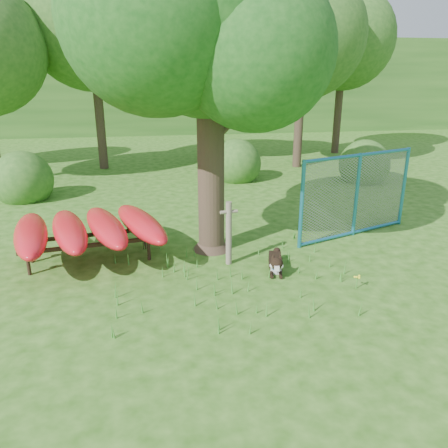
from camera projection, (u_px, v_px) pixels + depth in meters
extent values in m
plane|color=#235210|center=(224.00, 303.00, 7.42)|extent=(80.00, 80.00, 0.00)
cylinder|color=#34261C|center=(211.00, 150.00, 9.01)|extent=(0.69, 0.69, 4.42)
cone|color=#34261C|center=(212.00, 240.00, 9.65)|extent=(1.04, 1.04, 0.44)
sphere|color=#164D16|center=(209.00, 2.00, 8.12)|extent=(4.24, 4.24, 4.24)
sphere|color=#164D16|center=(254.00, 38.00, 9.23)|extent=(3.18, 3.18, 3.18)
sphere|color=#164D16|center=(156.00, 18.00, 7.48)|extent=(3.36, 3.36, 3.36)
sphere|color=#164D16|center=(256.00, 51.00, 7.66)|extent=(2.83, 2.83, 2.83)
cylinder|color=#34261C|center=(234.00, 118.00, 9.01)|extent=(1.12, 0.84, 0.94)
cylinder|color=#34261C|center=(186.00, 101.00, 8.67)|extent=(1.04, 0.41, 0.90)
cylinder|color=#6C6051|center=(229.00, 233.00, 8.75)|extent=(0.14, 0.14, 1.32)
cylinder|color=#6C6051|center=(229.00, 212.00, 8.60)|extent=(0.36, 0.11, 0.07)
cylinder|color=black|center=(28.00, 264.00, 8.39)|extent=(0.08, 0.08, 0.45)
cylinder|color=black|center=(149.00, 250.00, 9.08)|extent=(0.08, 0.08, 0.45)
cylinder|color=black|center=(31.00, 252.00, 8.95)|extent=(0.08, 0.08, 0.45)
cylinder|color=black|center=(144.00, 240.00, 9.64)|extent=(0.08, 0.08, 0.45)
cube|color=black|center=(90.00, 245.00, 8.66)|extent=(2.66, 0.48, 0.07)
cube|color=black|center=(89.00, 235.00, 9.22)|extent=(2.66, 0.48, 0.07)
ellipsoid|color=red|center=(31.00, 234.00, 8.54)|extent=(1.20, 2.75, 0.43)
ellipsoid|color=red|center=(69.00, 231.00, 8.75)|extent=(1.28, 2.75, 0.43)
ellipsoid|color=red|center=(106.00, 227.00, 8.96)|extent=(1.37, 2.74, 0.43)
ellipsoid|color=red|center=(141.00, 223.00, 9.18)|extent=(1.45, 2.73, 0.43)
cube|color=black|center=(275.00, 262.00, 8.75)|extent=(0.39, 0.70, 0.23)
cube|color=white|center=(276.00, 268.00, 8.49)|extent=(0.23, 0.18, 0.21)
sphere|color=black|center=(277.00, 263.00, 8.27)|extent=(0.25, 0.25, 0.25)
cube|color=white|center=(277.00, 268.00, 8.18)|extent=(0.12, 0.15, 0.08)
sphere|color=white|center=(273.00, 266.00, 8.27)|extent=(0.11, 0.11, 0.11)
sphere|color=white|center=(281.00, 266.00, 8.26)|extent=(0.11, 0.11, 0.11)
cone|color=black|center=(273.00, 256.00, 8.27)|extent=(0.12, 0.13, 0.12)
cone|color=black|center=(280.00, 256.00, 8.26)|extent=(0.09, 0.10, 0.12)
cylinder|color=black|center=(272.00, 274.00, 8.38)|extent=(0.13, 0.29, 0.07)
cylinder|color=black|center=(280.00, 274.00, 8.37)|extent=(0.13, 0.29, 0.07)
sphere|color=black|center=(277.00, 251.00, 9.06)|extent=(0.15, 0.15, 0.15)
torus|color=#164CAA|center=(276.00, 265.00, 8.36)|extent=(0.25, 0.12, 0.24)
cylinder|color=teal|center=(302.00, 205.00, 9.48)|extent=(0.11, 0.11, 1.98)
cylinder|color=teal|center=(357.00, 195.00, 10.26)|extent=(0.11, 0.11, 1.98)
cylinder|color=teal|center=(404.00, 187.00, 11.04)|extent=(0.11, 0.11, 1.98)
cylinder|color=teal|center=(361.00, 155.00, 9.95)|extent=(3.13, 1.21, 0.08)
cylinder|color=teal|center=(353.00, 233.00, 10.56)|extent=(3.13, 1.21, 0.08)
plane|color=gray|center=(357.00, 195.00, 10.26)|extent=(3.10, 1.14, 3.31)
cylinder|color=#3F862B|center=(357.00, 283.00, 7.88)|extent=(0.02, 0.02, 0.23)
sphere|color=yellow|center=(357.00, 277.00, 7.84)|extent=(0.04, 0.04, 0.04)
sphere|color=yellow|center=(359.00, 276.00, 7.86)|extent=(0.04, 0.04, 0.04)
sphere|color=yellow|center=(355.00, 277.00, 7.88)|extent=(0.04, 0.04, 0.04)
sphere|color=yellow|center=(359.00, 278.00, 7.81)|extent=(0.04, 0.04, 0.04)
sphere|color=yellow|center=(357.00, 277.00, 7.82)|extent=(0.04, 0.04, 0.04)
cylinder|color=#34261C|center=(98.00, 103.00, 17.28)|extent=(0.36, 0.36, 5.25)
sphere|color=#2A591D|center=(91.00, 20.00, 16.31)|extent=(5.20, 5.20, 5.20)
cylinder|color=#34261C|center=(208.00, 117.00, 19.16)|extent=(0.36, 0.36, 3.85)
sphere|color=#2A591D|center=(207.00, 64.00, 18.45)|extent=(4.00, 4.00, 4.00)
cylinder|color=#34261C|center=(300.00, 109.00, 17.71)|extent=(0.36, 0.36, 4.76)
sphere|color=#2A591D|center=(304.00, 36.00, 16.83)|extent=(4.80, 4.80, 4.80)
cylinder|color=#34261C|center=(339.00, 102.00, 20.96)|extent=(0.36, 0.36, 4.90)
sphere|color=#2A591D|center=(344.00, 39.00, 20.06)|extent=(4.60, 4.60, 4.60)
sphere|color=#2A591D|center=(26.00, 199.00, 13.62)|extent=(1.80, 1.80, 1.80)
sphere|color=#2A591D|center=(362.00, 181.00, 15.92)|extent=(1.80, 1.80, 1.80)
sphere|color=#2A591D|center=(236.00, 180.00, 16.13)|extent=(1.80, 1.80, 1.80)
cube|color=#2A591D|center=(161.00, 85.00, 32.56)|extent=(80.00, 12.00, 6.00)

